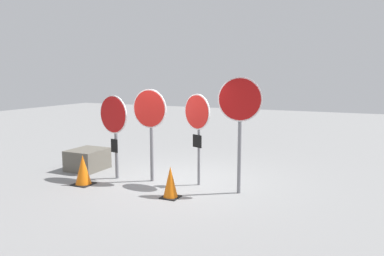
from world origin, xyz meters
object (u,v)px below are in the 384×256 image
at_px(stop_sign_3, 240,111).
at_px(stop_sign_0, 114,122).
at_px(traffic_cone_0, 83,170).
at_px(stop_sign_1, 150,117).
at_px(storage_crate, 88,159).
at_px(stop_sign_2, 197,119).
at_px(traffic_cone_1, 170,182).

bearing_deg(stop_sign_3, stop_sign_0, 172.67).
bearing_deg(stop_sign_3, traffic_cone_0, -176.04).
xyz_separation_m(stop_sign_1, storage_crate, (-2.19, 0.27, -1.32)).
relative_size(stop_sign_1, stop_sign_2, 1.05).
bearing_deg(traffic_cone_0, stop_sign_3, 13.88).
distance_m(stop_sign_2, storage_crate, 3.59).
height_order(stop_sign_2, storage_crate, stop_sign_2).
bearing_deg(traffic_cone_0, stop_sign_2, 23.55).
bearing_deg(traffic_cone_1, traffic_cone_0, -179.59).
relative_size(stop_sign_2, traffic_cone_0, 3.04).
xyz_separation_m(traffic_cone_0, traffic_cone_1, (2.34, 0.02, -0.02)).
bearing_deg(traffic_cone_0, traffic_cone_1, 0.41).
relative_size(stop_sign_1, traffic_cone_0, 3.17).
height_order(stop_sign_1, storage_crate, stop_sign_1).
xyz_separation_m(stop_sign_3, traffic_cone_1, (-1.23, -0.87, -1.50)).
distance_m(stop_sign_3, traffic_cone_0, 3.97).
bearing_deg(stop_sign_1, traffic_cone_1, -37.79).
height_order(stop_sign_3, traffic_cone_0, stop_sign_3).
bearing_deg(traffic_cone_1, stop_sign_2, 82.09).
bearing_deg(stop_sign_2, stop_sign_1, -147.63).
height_order(stop_sign_1, stop_sign_3, stop_sign_3).
height_order(stop_sign_0, stop_sign_1, stop_sign_1).
distance_m(stop_sign_0, traffic_cone_1, 2.36).
xyz_separation_m(stop_sign_0, traffic_cone_0, (-0.39, -0.74, -1.09)).
distance_m(stop_sign_0, stop_sign_2, 2.13).
distance_m(stop_sign_3, storage_crate, 4.70).
bearing_deg(stop_sign_0, storage_crate, 173.23).
height_order(traffic_cone_1, storage_crate, traffic_cone_1).
relative_size(stop_sign_3, traffic_cone_1, 3.78).
relative_size(stop_sign_1, traffic_cone_1, 3.34).
relative_size(stop_sign_0, storage_crate, 2.13).
height_order(stop_sign_0, storage_crate, stop_sign_0).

